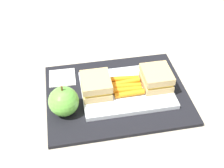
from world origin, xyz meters
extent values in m
plane|color=#B7AD99|center=(0.00, 0.00, 0.00)|extent=(2.40, 2.40, 0.00)
cube|color=black|center=(0.00, 0.00, 0.01)|extent=(0.36, 0.28, 0.01)
cube|color=white|center=(-0.03, 0.00, 0.02)|extent=(0.23, 0.17, 0.01)
cube|color=tan|center=(-0.10, 0.00, 0.03)|extent=(0.07, 0.08, 0.02)
cube|color=#F4CC4C|center=(-0.10, 0.00, 0.04)|extent=(0.07, 0.07, 0.01)
cube|color=tan|center=(-0.10, 0.00, 0.06)|extent=(0.07, 0.08, 0.02)
cube|color=tan|center=(0.05, 0.00, 0.03)|extent=(0.07, 0.08, 0.02)
cube|color=#F4CC4C|center=(0.05, 0.00, 0.04)|extent=(0.07, 0.07, 0.01)
cube|color=tan|center=(0.05, 0.00, 0.06)|extent=(0.07, 0.08, 0.02)
cylinder|color=orange|center=(-0.03, -0.03, 0.03)|extent=(0.08, 0.01, 0.02)
cylinder|color=orange|center=(-0.03, -0.01, 0.03)|extent=(0.08, 0.01, 0.02)
cylinder|color=orange|center=(-0.03, 0.00, 0.03)|extent=(0.08, 0.01, 0.02)
cylinder|color=orange|center=(-0.02, 0.01, 0.03)|extent=(0.08, 0.01, 0.02)
cylinder|color=orange|center=(-0.03, 0.03, 0.03)|extent=(0.08, 0.01, 0.02)
sphere|color=#66B742|center=(0.14, 0.04, 0.05)|extent=(0.07, 0.07, 0.07)
cylinder|color=brown|center=(0.14, 0.04, 0.09)|extent=(0.01, 0.01, 0.01)
cube|color=white|center=(0.14, -0.08, 0.01)|extent=(0.07, 0.07, 0.00)
camera|label=1|loc=(0.11, 0.55, 0.54)|focal=47.71mm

